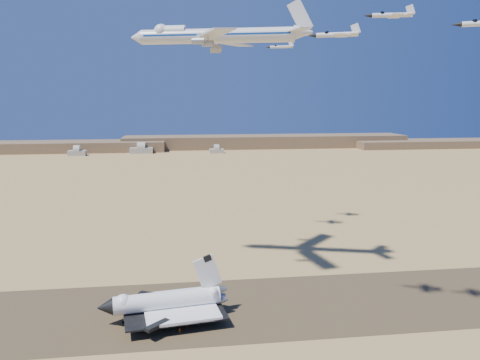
{
  "coord_description": "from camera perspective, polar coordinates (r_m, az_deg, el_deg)",
  "views": [
    {
      "loc": [
        -12.04,
        -150.1,
        70.64
      ],
      "look_at": [
        9.18,
        8.0,
        43.25
      ],
      "focal_mm": 35.0,
      "sensor_mm": 36.0,
      "label": 1
    }
  ],
  "objects": [
    {
      "name": "ground",
      "position": [
        166.33,
        -2.87,
        -15.4
      ],
      "size": [
        1200.0,
        1200.0,
        0.0
      ],
      "primitive_type": "plane",
      "color": "tan",
      "rests_on": "ground"
    },
    {
      "name": "crew_a",
      "position": [
        155.48,
        -5.0,
        -16.93
      ],
      "size": [
        0.58,
        0.74,
        1.77
      ],
      "primitive_type": "imported",
      "rotation": [
        0.0,
        0.0,
        1.29
      ],
      "color": "#E15D0D",
      "rests_on": "runway"
    },
    {
      "name": "chase_jet_d",
      "position": [
        237.58,
        1.51,
        16.77
      ],
      "size": [
        15.87,
        9.29,
        4.05
      ],
      "rotation": [
        0.0,
        0.0,
        -0.32
      ],
      "color": "silver"
    },
    {
      "name": "crew_c",
      "position": [
        154.16,
        -6.5,
        -17.21
      ],
      "size": [
        1.15,
        0.86,
        1.76
      ],
      "primitive_type": "imported",
      "rotation": [
        0.0,
        0.0,
        2.78
      ],
      "color": "#E15D0D",
      "rests_on": "runway"
    },
    {
      "name": "runway",
      "position": [
        166.32,
        -2.87,
        -15.39
      ],
      "size": [
        600.0,
        50.0,
        0.06
      ],
      "primitive_type": "cube",
      "color": "brown",
      "rests_on": "ground"
    },
    {
      "name": "chase_jet_b",
      "position": [
        143.51,
        17.95,
        18.6
      ],
      "size": [
        13.6,
        7.88,
        3.46
      ],
      "rotation": [
        0.0,
        0.0,
        -0.27
      ],
      "color": "silver"
    },
    {
      "name": "crew_b",
      "position": [
        151.45,
        -7.34,
        -17.72
      ],
      "size": [
        1.02,
        1.02,
        1.88
      ],
      "primitive_type": "imported",
      "rotation": [
        0.0,
        0.0,
        2.35
      ],
      "color": "#E15D0D",
      "rests_on": "runway"
    },
    {
      "name": "chase_jet_a",
      "position": [
        145.02,
        11.62,
        16.98
      ],
      "size": [
        14.61,
        8.7,
        3.78
      ],
      "rotation": [
        0.0,
        0.0,
        -0.4
      ],
      "color": "silver"
    },
    {
      "name": "carrier_747",
      "position": [
        188.7,
        -3.52,
        17.13
      ],
      "size": [
        71.06,
        53.13,
        17.75
      ],
      "rotation": [
        0.0,
        0.0,
        -0.28
      ],
      "color": "silver"
    },
    {
      "name": "hangars",
      "position": [
        634.1,
        -12.33,
        3.56
      ],
      "size": [
        200.5,
        29.5,
        30.0
      ],
      "color": "#B0AD9C",
      "rests_on": "ground"
    },
    {
      "name": "chase_jet_e",
      "position": [
        257.38,
        4.98,
        15.88
      ],
      "size": [
        14.65,
        8.6,
        3.75
      ],
      "rotation": [
        0.0,
        0.0,
        -0.33
      ],
      "color": "silver"
    },
    {
      "name": "ridgeline",
      "position": [
        684.71,
        -1.13,
        4.46
      ],
      "size": [
        960.0,
        90.0,
        18.0
      ],
      "color": "brown",
      "rests_on": "ground"
    },
    {
      "name": "shuttle",
      "position": [
        159.03,
        -8.98,
        -14.55
      ],
      "size": [
        41.99,
        29.53,
        20.63
      ],
      "rotation": [
        0.0,
        0.0,
        0.14
      ],
      "color": "white",
      "rests_on": "runway"
    }
  ]
}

